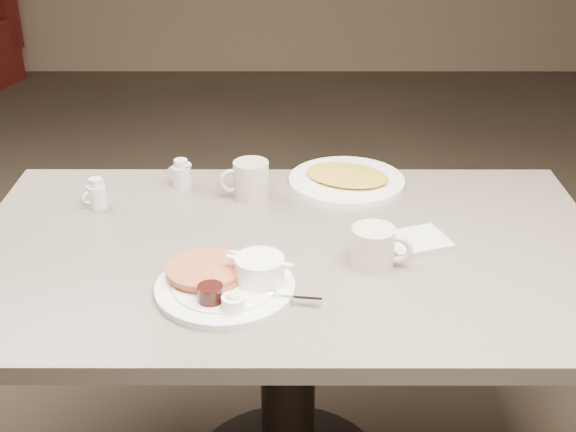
{
  "coord_description": "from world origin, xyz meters",
  "views": [
    {
      "loc": [
        0.0,
        -1.56,
        1.63
      ],
      "look_at": [
        0.0,
        0.02,
        0.82
      ],
      "focal_mm": 47.74,
      "sensor_mm": 36.0,
      "label": 1
    }
  ],
  "objects_px": {
    "diner_table": "(288,307)",
    "hash_plate": "(347,179)",
    "creamer_left": "(97,194)",
    "creamer_right": "(181,174)",
    "coffee_mug_near": "(375,246)",
    "coffee_mug_far": "(250,180)",
    "main_plate": "(229,280)"
  },
  "relations": [
    {
      "from": "diner_table",
      "to": "coffee_mug_far",
      "type": "height_order",
      "value": "coffee_mug_far"
    },
    {
      "from": "diner_table",
      "to": "hash_plate",
      "type": "bearing_deg",
      "value": 65.66
    },
    {
      "from": "coffee_mug_near",
      "to": "hash_plate",
      "type": "bearing_deg",
      "value": 94.15
    },
    {
      "from": "coffee_mug_near",
      "to": "creamer_left",
      "type": "distance_m",
      "value": 0.74
    },
    {
      "from": "creamer_left",
      "to": "hash_plate",
      "type": "xyz_separation_m",
      "value": [
        0.65,
        0.15,
        -0.02
      ]
    },
    {
      "from": "diner_table",
      "to": "hash_plate",
      "type": "relative_size",
      "value": 3.58
    },
    {
      "from": "coffee_mug_far",
      "to": "hash_plate",
      "type": "bearing_deg",
      "value": 18.56
    },
    {
      "from": "coffee_mug_near",
      "to": "main_plate",
      "type": "bearing_deg",
      "value": -161.95
    },
    {
      "from": "creamer_right",
      "to": "hash_plate",
      "type": "xyz_separation_m",
      "value": [
        0.45,
        0.02,
        -0.02
      ]
    },
    {
      "from": "creamer_right",
      "to": "hash_plate",
      "type": "bearing_deg",
      "value": 2.84
    },
    {
      "from": "diner_table",
      "to": "coffee_mug_near",
      "type": "height_order",
      "value": "coffee_mug_near"
    },
    {
      "from": "creamer_right",
      "to": "main_plate",
      "type": "bearing_deg",
      "value": -72.38
    },
    {
      "from": "main_plate",
      "to": "hash_plate",
      "type": "relative_size",
      "value": 0.92
    },
    {
      "from": "coffee_mug_far",
      "to": "creamer_left",
      "type": "distance_m",
      "value": 0.39
    },
    {
      "from": "main_plate",
      "to": "hash_plate",
      "type": "distance_m",
      "value": 0.61
    },
    {
      "from": "coffee_mug_far",
      "to": "creamer_right",
      "type": "distance_m",
      "value": 0.2
    },
    {
      "from": "main_plate",
      "to": "coffee_mug_near",
      "type": "height_order",
      "value": "coffee_mug_near"
    },
    {
      "from": "creamer_left",
      "to": "hash_plate",
      "type": "relative_size",
      "value": 0.19
    },
    {
      "from": "creamer_left",
      "to": "coffee_mug_far",
      "type": "bearing_deg",
      "value": 8.73
    },
    {
      "from": "coffee_mug_far",
      "to": "creamer_right",
      "type": "height_order",
      "value": "coffee_mug_far"
    },
    {
      "from": "coffee_mug_near",
      "to": "hash_plate",
      "type": "xyz_separation_m",
      "value": [
        -0.03,
        0.44,
        -0.03
      ]
    },
    {
      "from": "coffee_mug_far",
      "to": "hash_plate",
      "type": "height_order",
      "value": "coffee_mug_far"
    },
    {
      "from": "coffee_mug_near",
      "to": "coffee_mug_far",
      "type": "distance_m",
      "value": 0.46
    },
    {
      "from": "diner_table",
      "to": "coffee_mug_far",
      "type": "xyz_separation_m",
      "value": [
        -0.1,
        0.27,
        0.22
      ]
    },
    {
      "from": "coffee_mug_far",
      "to": "creamer_left",
      "type": "height_order",
      "value": "coffee_mug_far"
    },
    {
      "from": "diner_table",
      "to": "coffee_mug_near",
      "type": "relative_size",
      "value": 10.23
    },
    {
      "from": "creamer_left",
      "to": "creamer_right",
      "type": "distance_m",
      "value": 0.24
    },
    {
      "from": "coffee_mug_near",
      "to": "creamer_right",
      "type": "distance_m",
      "value": 0.63
    },
    {
      "from": "creamer_left",
      "to": "hash_plate",
      "type": "bearing_deg",
      "value": 12.77
    },
    {
      "from": "diner_table",
      "to": "creamer_left",
      "type": "xyz_separation_m",
      "value": [
        -0.49,
        0.21,
        0.21
      ]
    },
    {
      "from": "diner_table",
      "to": "creamer_right",
      "type": "relative_size",
      "value": 18.75
    },
    {
      "from": "diner_table",
      "to": "coffee_mug_near",
      "type": "bearing_deg",
      "value": -22.87
    }
  ]
}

